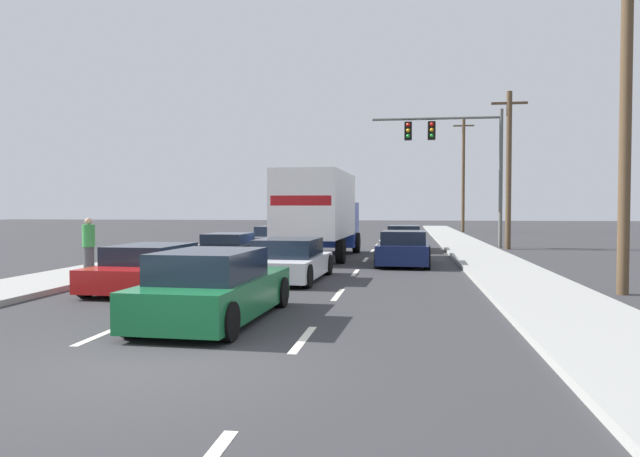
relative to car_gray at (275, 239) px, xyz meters
The scene contains 17 objects.
ground_plane 4.44m from the car_gray, 42.47° to the left, with size 140.00×140.00×0.00m, color #333335.
sidewalk_right 10.01m from the car_gray, 11.68° to the right, with size 2.57×80.00×0.14m, color #9E9E99.
sidewalk_left 3.89m from the car_gray, 148.36° to the right, with size 2.57×80.00×0.14m, color #9E9E99.
lane_markings 3.30m from the car_gray, ahead, with size 3.54×52.00×0.01m.
car_gray is the anchor object (origin of this frame).
car_black 7.06m from the car_gray, 92.11° to the right, with size 1.93×4.50×1.14m.
car_red 14.69m from the car_gray, 89.98° to the right, with size 2.08×4.71×1.16m.
box_truck 5.83m from the car_gray, 57.76° to the right, with size 2.83×8.46×3.56m.
car_white 12.81m from the car_gray, 75.61° to the right, with size 2.15×4.40×1.22m.
car_green 19.06m from the car_gray, 80.82° to the right, with size 2.04×4.53×1.34m.
car_tan 6.51m from the car_gray, ahead, with size 1.90×4.51×1.26m.
car_navy 9.80m from the car_gray, 48.26° to the right, with size 2.05×4.11×1.28m.
traffic_signal_mast 10.60m from the car_gray, 19.64° to the left, with size 6.90×0.69×7.35m.
utility_pole_near 18.96m from the car_gray, 49.99° to the right, with size 1.80×0.28×9.87m.
utility_pole_mid 12.49m from the car_gray, ahead, with size 1.80×0.28×8.06m.
utility_pole_far 27.19m from the car_gray, 64.44° to the left, with size 1.80×0.28×9.93m.
pedestrian_near_corner 12.78m from the car_gray, 104.03° to the right, with size 0.38×0.38×1.68m.
Camera 1 is at (3.33, -7.47, 2.12)m, focal length 33.45 mm.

